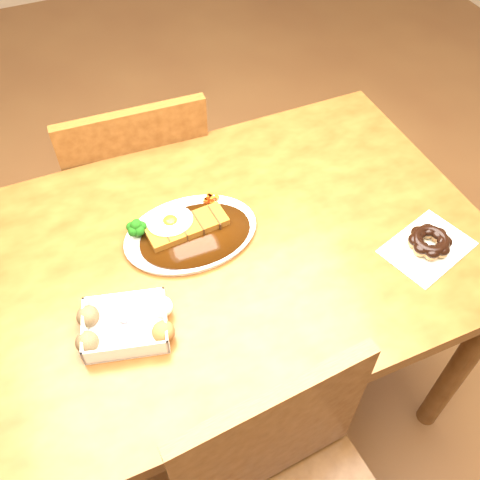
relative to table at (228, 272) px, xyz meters
name	(u,v)px	position (x,y,z in m)	size (l,w,h in m)	color
ground	(231,387)	(0.00, 0.00, -0.65)	(6.00, 6.00, 0.00)	brown
table	(228,272)	(0.00, 0.00, 0.00)	(1.20, 0.80, 0.75)	#4F2A0F
chair_far	(139,190)	(-0.09, 0.53, -0.17)	(0.44, 0.44, 0.87)	#4F2A0F
katsu_curry_plate	(188,231)	(-0.07, 0.07, 0.11)	(0.31, 0.22, 0.06)	white
donut_box	(126,325)	(-0.27, -0.12, 0.12)	(0.20, 0.17, 0.05)	white
pon_de_ring	(429,242)	(0.42, -0.18, 0.12)	(0.23, 0.19, 0.04)	silver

